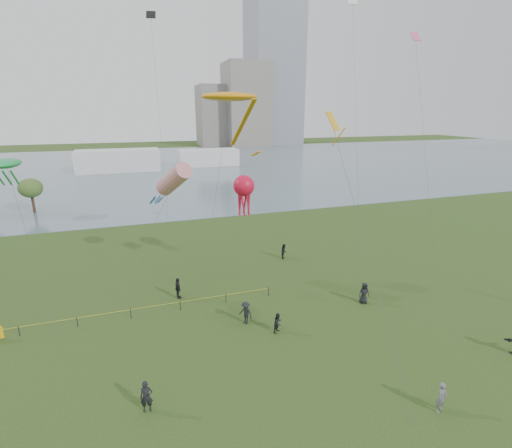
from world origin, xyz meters
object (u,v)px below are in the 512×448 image
object	(u,v)px
kite_flyer	(442,397)
kite_stingray	(230,97)
fence	(47,325)
kite_octopus	(244,187)

from	to	relation	value
kite_flyer	kite_stingray	bearing A→B (deg)	83.08
fence	kite_stingray	world-z (taller)	kite_stingray
fence	kite_octopus	world-z (taller)	kite_octopus
kite_stingray	kite_octopus	distance (m)	8.53
kite_octopus	fence	bearing A→B (deg)	-156.69
fence	kite_flyer	distance (m)	27.58
fence	kite_stingray	xyz separation A→B (m)	(16.71, 7.23, 16.93)
fence	kite_octopus	bearing A→B (deg)	16.67
kite_flyer	kite_stingray	size ratio (longest dim) A/B	0.10
fence	kite_flyer	bearing A→B (deg)	-35.18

